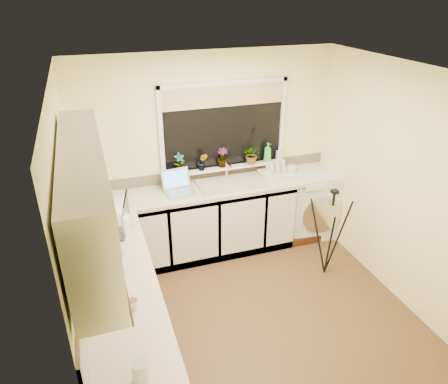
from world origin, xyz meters
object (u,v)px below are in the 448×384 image
glass_jug (140,372)px  tripod (329,233)px  dish_rack (277,175)px  kettle (123,225)px  cup_left (132,305)px  plant_a (180,163)px  plant_b (203,162)px  microwave (108,215)px  plant_c (222,158)px  soap_bottle_green (268,152)px  cup_back (291,169)px  washing_machine (309,202)px  soap_bottle_clear (279,153)px  plant_d (252,154)px  steel_jar (112,289)px  laptop (178,186)px

glass_jug → tripod: bearing=34.1°
dish_rack → kettle: bearing=-154.3°
kettle → cup_left: bearing=-93.2°
plant_a → plant_b: bearing=-4.1°
microwave → plant_c: (1.46, 0.81, 0.12)m
soap_bottle_green → cup_back: bearing=-22.9°
plant_b → plant_a: bearing=175.9°
dish_rack → plant_c: plant_c is taller
soap_bottle_green → plant_a: bearing=178.9°
dish_rack → tripod: tripod is taller
glass_jug → washing_machine: bearing=43.7°
tripod → soap_bottle_clear: bearing=94.6°
plant_c → soap_bottle_clear: plant_c is taller
kettle → soap_bottle_green: 2.16m
glass_jug → plant_d: (1.83, 2.68, 0.20)m
dish_rack → soap_bottle_green: (-0.06, 0.18, 0.24)m
washing_machine → plant_a: 1.87m
soap_bottle_green → cup_left: soap_bottle_green is taller
plant_d → dish_rack: bearing=-34.2°
washing_machine → plant_c: 1.39m
kettle → steel_jar: kettle is taller
steel_jar → soap_bottle_clear: bearing=38.4°
steel_jar → washing_machine: bearing=31.2°
kettle → steel_jar: (-0.19, -0.89, -0.03)m
dish_rack → plant_b: plant_b is taller
tripod → glass_jug: size_ratio=7.23×
plant_b → microwave: bearing=-147.0°
glass_jug → plant_b: size_ratio=0.68×
soap_bottle_clear → cup_back: soap_bottle_clear is taller
plant_a → soap_bottle_clear: size_ratio=1.44×
steel_jar → plant_c: plant_c is taller
plant_c → microwave: bearing=-151.0°
washing_machine → kettle: 2.68m
tripod → soap_bottle_clear: (-0.14, 1.10, 0.59)m
dish_rack → plant_b: bearing=174.1°
kettle → cup_back: 2.37m
glass_jug → microwave: 1.90m
dish_rack → plant_c: 0.73m
washing_machine → kettle: size_ratio=4.78×
tripod → cup_back: tripod is taller
washing_machine → steel_jar: steel_jar is taller
laptop → tripod: (1.53, -0.91, -0.42)m
dish_rack → tripod: size_ratio=0.39×
tripod → steel_jar: size_ratio=8.97×
plant_d → cup_back: bearing=-14.0°
dish_rack → soap_bottle_clear: 0.30m
kettle → cup_left: 1.11m
glass_jug → soap_bottle_clear: 3.48m
plant_d → washing_machine: bearing=-13.1°
washing_machine → steel_jar: size_ratio=7.44×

